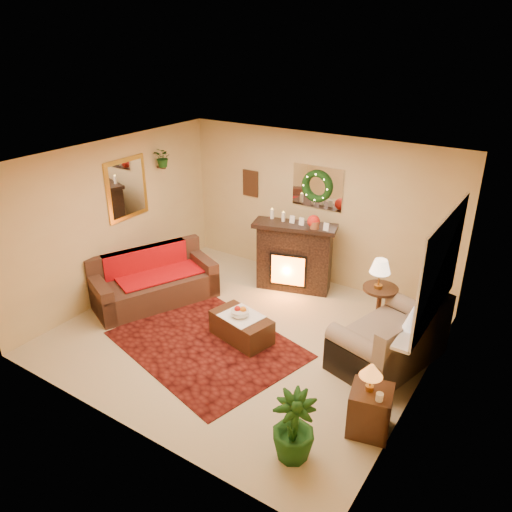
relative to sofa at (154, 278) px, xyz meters
The scene contains 31 objects.
floor 1.83m from the sofa, ahead, with size 5.00×5.00×0.00m, color beige.
ceiling 2.81m from the sofa, ahead, with size 5.00×5.00×0.00m, color white.
wall_back 2.97m from the sofa, 51.09° to the left, with size 5.00×5.00×0.00m, color #EFD88C.
wall_front 3.03m from the sofa, 52.10° to the right, with size 5.00×5.00×0.00m, color #EFD88C.
wall_left 1.13m from the sofa, behind, with size 4.50×4.50×0.00m, color #EFD88C.
wall_right 4.37m from the sofa, ahead, with size 4.50×4.50×0.00m, color #EFD88C.
area_rug 1.64m from the sofa, 19.48° to the right, with size 2.54×1.91×0.01m, color maroon.
sofa is the anchor object (origin of this frame).
red_throw 0.20m from the sofa, 110.58° to the left, with size 0.88×1.42×0.02m, color red.
fireplace 2.36m from the sofa, 44.58° to the left, with size 1.23×0.39×1.12m, color black.
poinsettia 2.74m from the sofa, 39.74° to the left, with size 0.20×0.20×0.20m, color red.
mantel_candle_a 2.22m from the sofa, 53.57° to the left, with size 0.06×0.06×0.19m, color silver.
mantel_candle_b 2.34m from the sofa, 48.49° to the left, with size 0.06×0.06×0.18m, color white.
mantel_mirror 3.10m from the sofa, 50.84° to the left, with size 0.92×0.02×0.72m, color white.
wreath 3.08m from the sofa, 50.32° to the left, with size 0.55×0.55×0.11m, color #194719.
wall_art 2.50m from the sofa, 78.81° to the left, with size 0.32×0.03×0.48m, color #381E11.
gold_mirror 1.52m from the sofa, 159.60° to the left, with size 0.03×0.84×1.00m, color gold.
hanging_plant 1.92m from the sofa, 118.89° to the left, with size 0.33×0.28×0.36m, color #194719.
loveseat 3.80m from the sofa, ahead, with size 0.90×1.56×0.90m, color gray.
window_frame 4.44m from the sofa, ahead, with size 0.03×1.86×1.36m, color white.
window_glass 4.43m from the sofa, ahead, with size 0.02×1.70×1.22m, color black.
window_sill 4.22m from the sofa, ahead, with size 0.22×1.86×0.04m, color white.
mini_tree 4.18m from the sofa, ahead, with size 0.22×0.22×0.32m, color white.
sill_plant 4.42m from the sofa, 15.96° to the left, with size 0.28×0.23×0.51m, color #2B5F29.
side_table_round 3.57m from the sofa, 20.66° to the left, with size 0.52×0.52×0.67m, color #512D11.
lamp_cream 3.56m from the sofa, 20.26° to the left, with size 0.30×0.30×0.46m, color #FFDCAE.
end_table_square 4.13m from the sofa, 11.70° to the right, with size 0.45×0.45×0.55m, color #331F13.
lamp_tiffany 4.11m from the sofa, 11.91° to the right, with size 0.26×0.26×0.38m, color orange.
coffee_table 1.83m from the sofa, ahead, with size 0.89×0.49×0.38m, color black.
fruit_bowl 1.81m from the sofa, ahead, with size 0.25×0.25×0.06m, color white.
floor_palm 3.88m from the sofa, 24.94° to the right, with size 1.35×1.35×2.41m, color #2D5A28.
Camera 1 is at (3.56, -5.08, 4.12)m, focal length 35.00 mm.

